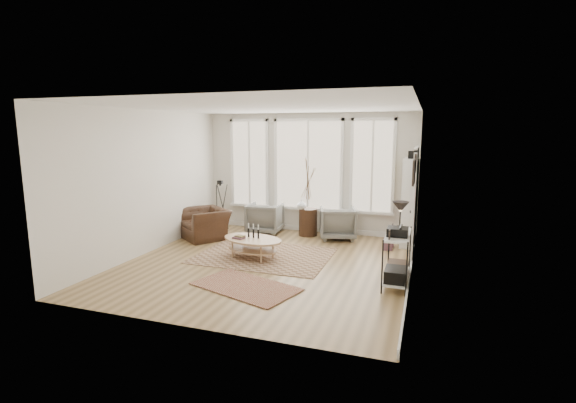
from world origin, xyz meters
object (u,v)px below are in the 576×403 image
(armchair_right, at_px, (338,223))
(side_table, at_px, (308,199))
(accent_chair, at_px, (205,224))
(armchair_left, at_px, (265,218))
(coffee_table, at_px, (252,243))
(low_shelf, at_px, (397,253))
(bookcase, at_px, (409,202))

(armchair_right, bearing_deg, side_table, -22.64)
(accent_chair, bearing_deg, armchair_left, 75.31)
(armchair_left, bearing_deg, coffee_table, 99.71)
(armchair_left, bearing_deg, side_table, -179.55)
(armchair_right, bearing_deg, low_shelf, 104.75)
(side_table, bearing_deg, low_shelf, -49.09)
(coffee_table, height_order, armchair_left, armchair_left)
(coffee_table, bearing_deg, bookcase, 35.16)
(coffee_table, relative_size, armchair_right, 1.71)
(coffee_table, height_order, side_table, side_table)
(armchair_left, distance_m, accent_chair, 1.47)
(low_shelf, distance_m, coffee_table, 2.85)
(coffee_table, height_order, armchair_right, armchair_right)
(coffee_table, relative_size, armchair_left, 1.72)
(low_shelf, relative_size, side_table, 0.72)
(bookcase, relative_size, armchair_left, 2.53)
(armchair_left, xyz_separation_m, side_table, (1.06, 0.10, 0.51))
(bookcase, relative_size, low_shelf, 1.58)
(bookcase, height_order, side_table, bookcase)
(coffee_table, bearing_deg, side_table, 75.46)
(bookcase, distance_m, accent_chair, 4.65)
(armchair_right, height_order, accent_chair, armchair_right)
(coffee_table, distance_m, side_table, 2.23)
(low_shelf, distance_m, armchair_left, 4.15)
(armchair_left, height_order, accent_chair, armchair_left)
(bookcase, xyz_separation_m, armchair_left, (-3.37, -0.02, -0.59))
(low_shelf, relative_size, armchair_left, 1.61)
(armchair_left, xyz_separation_m, accent_chair, (-1.14, -0.92, -0.02))
(coffee_table, relative_size, accent_chair, 1.32)
(low_shelf, distance_m, accent_chair, 4.73)
(armchair_right, bearing_deg, armchair_left, -15.67)
(armchair_right, bearing_deg, coffee_table, 41.20)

